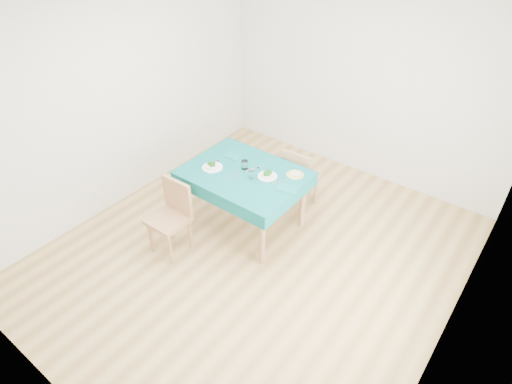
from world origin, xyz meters
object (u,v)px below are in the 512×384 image
Objects in this scene: chair_far at (301,174)px; bowl_far at (268,174)px; side_plate at (295,175)px; chair_near at (167,216)px; bowl_near at (212,165)px; table at (245,199)px.

chair_far is 0.71m from bowl_far.
side_plate is at bearing 43.65° from bowl_far.
chair_far is at bearing 85.55° from bowl_far.
side_plate is (0.86, 1.13, 0.28)m from chair_near.
chair_near reaches higher than bowl_near.
bowl_near is 1.09× the size of bowl_far.
bowl_near is 0.93m from side_plate.
chair_far is 1.13m from bowl_near.
bowl_near is (-0.34, -0.15, 0.41)m from table.
table is at bearing -161.77° from bowl_far.
bowl_near reaches higher than side_plate.
chair_far is 4.08× the size of bowl_near.
chair_far is 4.43× the size of bowl_far.
chair_near is at bearing -93.91° from bowl_near.
chair_far reaches higher than bowl_far.
bowl_far is at bearing 83.02° from chair_far.
bowl_near is at bearing -156.16° from table.
bowl_far is (-0.05, -0.63, 0.32)m from chair_far.
chair_near is 1.45m from side_plate.
side_plate is (0.22, 0.21, -0.03)m from bowl_far.
chair_near is 5.08× the size of side_plate.
side_plate is at bearing 31.66° from table.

